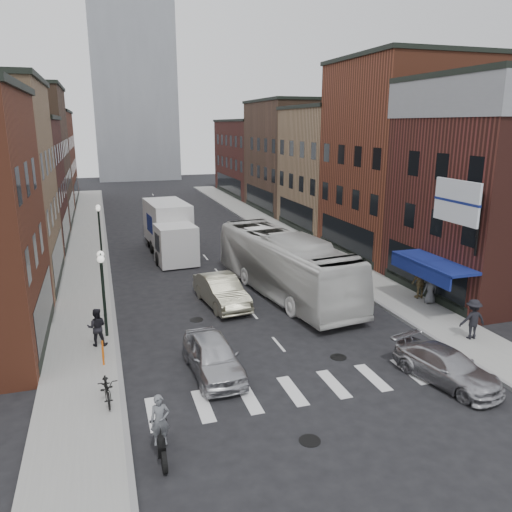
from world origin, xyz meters
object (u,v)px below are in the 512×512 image
(sedan_left_far, at_px, (221,291))
(ped_right_b, at_px, (421,282))
(transit_bus, at_px, (284,264))
(curb_car, at_px, (447,366))
(ped_right_c, at_px, (430,289))
(ped_right_a, at_px, (473,319))
(motorcycle_rider, at_px, (160,429))
(ped_left_solo, at_px, (97,327))
(billboard_sign, at_px, (458,203))
(box_truck, at_px, (170,230))
(streetlamp_near, at_px, (102,279))
(bike_rack, at_px, (103,353))
(sedan_left_near, at_px, (213,356))
(parked_bicycle, at_px, (107,388))
(streetlamp_far, at_px, (99,222))

(sedan_left_far, xyz_separation_m, ped_right_b, (10.86, -2.62, 0.25))
(transit_bus, bearing_deg, sedan_left_far, -176.25)
(curb_car, height_order, ped_right_c, ped_right_c)
(ped_right_a, bearing_deg, motorcycle_rider, 22.18)
(transit_bus, height_order, sedan_left_far, transit_bus)
(ped_left_solo, bearing_deg, motorcycle_rider, 109.45)
(billboard_sign, distance_m, motorcycle_rider, 16.62)
(box_truck, relative_size, transit_bus, 0.71)
(ped_left_solo, bearing_deg, sedan_left_far, -142.92)
(streetlamp_near, xyz_separation_m, ped_right_b, (17.00, 0.08, -1.83))
(ped_left_solo, bearing_deg, ped_right_b, -168.74)
(streetlamp_near, height_order, bike_rack, streetlamp_near)
(motorcycle_rider, relative_size, ped_right_a, 1.12)
(box_truck, bearing_deg, ped_right_c, -56.61)
(box_truck, bearing_deg, bike_rack, -111.44)
(billboard_sign, bearing_deg, transit_bus, 130.12)
(transit_bus, height_order, sedan_left_near, transit_bus)
(box_truck, height_order, ped_right_b, box_truck)
(streetlamp_near, height_order, parked_bicycle, streetlamp_near)
(billboard_sign, height_order, ped_right_b, billboard_sign)
(ped_right_c, bearing_deg, sedan_left_near, 23.78)
(streetlamp_near, bearing_deg, ped_left_solo, -112.54)
(streetlamp_far, relative_size, motorcycle_rider, 1.96)
(curb_car, height_order, ped_left_solo, ped_left_solo)
(billboard_sign, bearing_deg, sedan_left_near, -173.82)
(sedan_left_far, distance_m, ped_right_a, 12.68)
(curb_car, bearing_deg, parked_bicycle, 155.72)
(motorcycle_rider, bearing_deg, ped_right_b, 34.63)
(billboard_sign, xyz_separation_m, streetlamp_near, (-15.99, 3.50, -3.22))
(ped_right_a, distance_m, ped_right_c, 4.66)
(box_truck, height_order, motorcycle_rider, box_truck)
(bike_rack, height_order, box_truck, box_truck)
(billboard_sign, bearing_deg, motorcycle_rider, -157.92)
(streetlamp_far, xyz_separation_m, box_truck, (5.03, 0.54, -0.99))
(motorcycle_rider, distance_m, ped_right_c, 17.88)
(streetlamp_near, xyz_separation_m, streetlamp_far, (0.00, 14.00, 0.00))
(ped_right_b, bearing_deg, curb_car, 62.78)
(sedan_left_far, height_order, ped_right_c, ped_right_c)
(box_truck, bearing_deg, ped_right_b, -54.95)
(bike_rack, bearing_deg, sedan_left_near, -26.69)
(ped_right_b, bearing_deg, transit_bus, -24.27)
(sedan_left_near, height_order, curb_car, sedan_left_near)
(box_truck, bearing_deg, curb_car, -76.55)
(sedan_left_near, xyz_separation_m, ped_right_a, (11.96, -0.54, 0.32))
(ped_right_c, bearing_deg, ped_right_a, 83.55)
(streetlamp_far, relative_size, bike_rack, 5.14)
(ped_right_b, bearing_deg, ped_right_c, 91.97)
(sedan_left_near, relative_size, parked_bicycle, 2.39)
(curb_car, height_order, parked_bicycle, curb_car)
(transit_bus, bearing_deg, sedan_left_near, -133.89)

